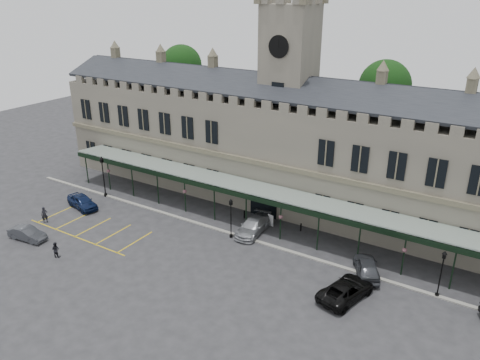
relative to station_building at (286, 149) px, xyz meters
The scene contains 22 objects.
ground 17.17m from the station_building, 90.00° to the right, with size 140.00×140.00×0.00m, color #2B2B2D.
station_building is the anchor object (origin of this frame).
clock_tower 6.64m from the station_building, 90.00° to the left, with size 5.60×5.60×24.80m.
canopy 9.37m from the station_building, 90.00° to the right, with size 50.00×4.10×4.30m.
kerb 12.22m from the station_building, 90.00° to the right, with size 60.00×0.40×0.12m, color gray.
parking_markings 23.26m from the station_building, 128.81° to the right, with size 16.00×6.00×0.01m, color gold, non-canonical shape.
tree_behind_left 24.64m from the station_building, 157.55° to the left, with size 6.00×6.00×16.00m.
tree_behind_mid 13.67m from the station_building, 48.65° to the left, with size 6.00×6.00×16.00m.
lamp_post_left 21.91m from the station_building, 150.95° to the right, with size 0.49×0.49×5.15m.
lamp_post_mid 11.69m from the station_building, 92.00° to the right, with size 0.41×0.41×4.30m.
lamp_post_right 22.28m from the station_building, 28.28° to the right, with size 0.41×0.41×4.31m.
traffic_cone 21.47m from the station_building, 51.98° to the right, with size 0.45×0.45×0.72m.
sign_board 9.03m from the station_building, 74.90° to the right, with size 0.74×0.21×1.27m.
bollard_left 9.06m from the station_building, 102.60° to the right, with size 0.16×0.16×0.92m, color black.
bollard_right 9.91m from the station_building, 49.99° to the right, with size 0.15×0.15×0.84m, color black.
car_left_a 24.14m from the station_building, 142.71° to the right, with size 1.87×4.65×1.58m, color #0D1A3C.
car_left_b 28.84m from the station_building, 128.27° to the right, with size 1.43×4.10×1.35m, color #37393E.
car_taxi 10.72m from the station_building, 83.68° to the right, with size 2.16×5.32×1.54m, color #95979C.
car_van 20.30m from the station_building, 48.15° to the right, with size 2.53×5.49×1.53m, color black.
car_right_a 17.84m from the station_building, 37.76° to the right, with size 1.90×4.73×1.61m, color #37393E.
person_a 27.47m from the station_building, 135.55° to the right, with size 0.66×0.43×1.81m, color black.
person_b 26.55m from the station_building, 118.32° to the right, with size 0.75×0.59×1.55m, color black.
Camera 1 is at (22.46, -30.08, 23.32)m, focal length 35.00 mm.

